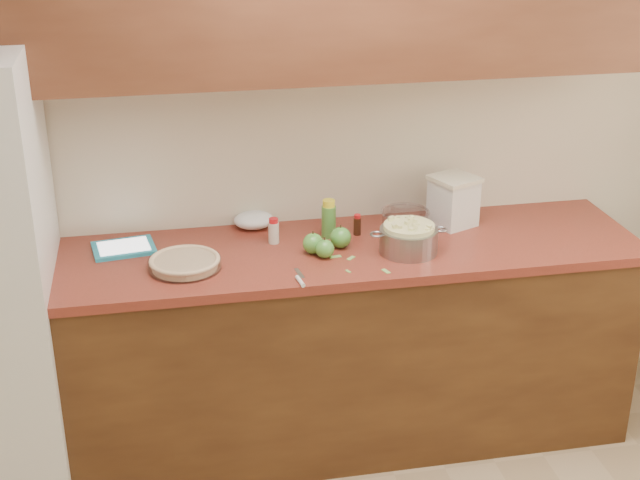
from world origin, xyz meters
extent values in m
plane|color=beige|center=(0.00, 1.80, 1.30)|extent=(3.60, 0.00, 3.60)
cube|color=#573418|center=(0.00, 1.48, 0.44)|extent=(2.60, 0.65, 0.88)
cube|color=#963729|center=(0.00, 1.48, 0.90)|extent=(2.64, 0.68, 0.04)
cylinder|color=silver|center=(-0.59, 1.39, 0.94)|extent=(0.29, 0.29, 0.04)
cylinder|color=beige|center=(-0.59, 1.39, 0.94)|extent=(0.26, 0.26, 0.03)
torus|color=beige|center=(-0.59, 1.39, 0.96)|extent=(0.28, 0.28, 0.02)
cylinder|color=gray|center=(0.32, 1.37, 0.97)|extent=(0.24, 0.24, 0.10)
torus|color=gray|center=(0.19, 1.37, 1.01)|extent=(0.06, 0.06, 0.01)
torus|color=gray|center=(0.45, 1.37, 1.01)|extent=(0.06, 0.06, 0.01)
cylinder|color=beige|center=(0.32, 1.37, 0.99)|extent=(0.21, 0.21, 0.11)
cube|color=silver|center=(0.59, 1.62, 1.02)|extent=(0.22, 0.22, 0.20)
cube|color=beige|center=(0.59, 1.62, 1.13)|extent=(0.23, 0.23, 0.02)
cube|color=teal|center=(-0.82, 1.62, 0.93)|extent=(0.27, 0.22, 0.02)
cube|color=white|center=(-0.82, 1.62, 0.94)|extent=(0.22, 0.18, 0.00)
cube|color=gray|center=(-0.15, 1.25, 0.92)|extent=(0.03, 0.09, 0.00)
cylinder|color=white|center=(-0.16, 1.17, 0.93)|extent=(0.03, 0.08, 0.02)
cylinder|color=#4C8C38|center=(0.03, 1.59, 0.99)|extent=(0.06, 0.06, 0.14)
cylinder|color=yellow|center=(0.03, 1.59, 1.07)|extent=(0.05, 0.05, 0.03)
cylinder|color=beige|center=(-0.21, 1.57, 0.97)|extent=(0.04, 0.04, 0.09)
cylinder|color=red|center=(-0.21, 1.57, 1.02)|extent=(0.04, 0.04, 0.02)
cylinder|color=black|center=(0.16, 1.59, 0.96)|extent=(0.03, 0.03, 0.08)
cylinder|color=red|center=(0.16, 1.59, 1.00)|extent=(0.03, 0.03, 0.02)
cylinder|color=silver|center=(0.38, 1.63, 0.96)|extent=(0.20, 0.20, 0.08)
torus|color=silver|center=(0.38, 1.63, 0.99)|extent=(0.21, 0.21, 0.01)
ellipsoid|color=white|center=(-0.27, 1.75, 0.96)|extent=(0.22, 0.20, 0.07)
sphere|color=#4D9C38|center=(-0.06, 1.43, 0.96)|extent=(0.09, 0.09, 0.09)
cylinder|color=#3F2D19|center=(-0.06, 1.43, 1.01)|extent=(0.01, 0.01, 0.01)
sphere|color=#4D9C38|center=(0.06, 1.47, 0.96)|extent=(0.09, 0.09, 0.09)
cylinder|color=#3F2D19|center=(0.06, 1.47, 1.01)|extent=(0.01, 0.01, 0.01)
sphere|color=#4D9C38|center=(-0.03, 1.38, 0.96)|extent=(0.08, 0.08, 0.08)
cylinder|color=#3F2D19|center=(-0.03, 1.38, 1.00)|extent=(0.01, 0.01, 0.01)
cube|color=#8DC15E|center=(0.02, 1.38, 0.92)|extent=(0.05, 0.02, 0.00)
cube|color=#8DC15E|center=(0.18, 1.21, 0.92)|extent=(0.03, 0.05, 0.00)
cube|color=#8DC15E|center=(0.08, 1.35, 0.92)|extent=(0.04, 0.04, 0.00)
cube|color=#8DC15E|center=(0.04, 1.23, 0.92)|extent=(0.02, 0.03, 0.00)
camera|label=1|loc=(-0.67, -1.82, 2.41)|focal=50.00mm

